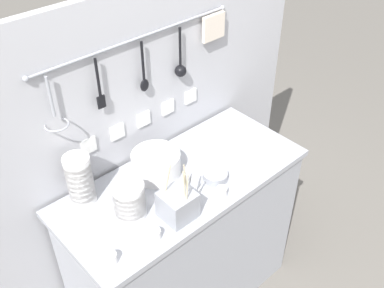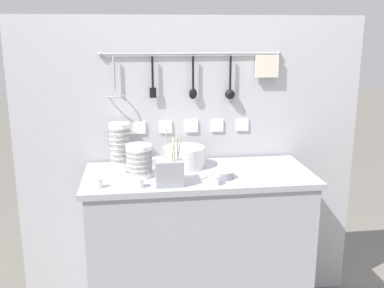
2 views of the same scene
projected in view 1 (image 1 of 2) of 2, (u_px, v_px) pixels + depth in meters
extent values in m
cube|color=#9EA0A8|center=(183.00, 181.00, 2.06)|extent=(1.19, 0.53, 0.03)
cube|color=#9EA0A8|center=(184.00, 246.00, 2.34)|extent=(1.14, 0.51, 0.88)
cube|color=#B2B2B7|center=(144.00, 157.00, 2.26)|extent=(1.99, 0.04, 1.72)
cylinder|color=#93969E|center=(138.00, 38.00, 1.83)|extent=(0.98, 0.01, 0.01)
sphere|color=#93969E|center=(26.00, 79.00, 1.57)|extent=(0.02, 0.02, 0.02)
sphere|color=#93969E|center=(222.00, 8.00, 2.10)|extent=(0.02, 0.02, 0.02)
cylinder|color=#93969E|center=(50.00, 97.00, 1.66)|extent=(0.01, 0.01, 0.17)
torus|color=#93969E|center=(57.00, 125.00, 1.74)|extent=(0.10, 0.10, 0.01)
cylinder|color=#93969E|center=(44.00, 74.00, 1.61)|extent=(0.01, 0.01, 0.02)
cylinder|color=black|center=(98.00, 78.00, 1.77)|extent=(0.01, 0.01, 0.17)
cube|color=black|center=(101.00, 102.00, 1.84)|extent=(0.04, 0.01, 0.06)
cylinder|color=#93969E|center=(93.00, 56.00, 1.72)|extent=(0.01, 0.01, 0.02)
cylinder|color=black|center=(143.00, 61.00, 1.89)|extent=(0.01, 0.01, 0.18)
ellipsoid|color=black|center=(145.00, 85.00, 1.96)|extent=(0.04, 0.02, 0.06)
cylinder|color=#93969E|center=(139.00, 39.00, 1.84)|extent=(0.01, 0.01, 0.02)
cylinder|color=black|center=(180.00, 48.00, 2.01)|extent=(0.01, 0.01, 0.19)
sphere|color=black|center=(181.00, 71.00, 2.08)|extent=(0.06, 0.06, 0.06)
cylinder|color=#93969E|center=(178.00, 25.00, 1.95)|extent=(0.01, 0.01, 0.02)
cube|color=beige|center=(214.00, 27.00, 2.10)|extent=(0.13, 0.02, 0.12)
cylinder|color=#93969E|center=(212.00, 13.00, 2.06)|extent=(0.01, 0.01, 0.02)
cube|color=white|center=(89.00, 146.00, 1.93)|extent=(0.07, 0.01, 0.07)
cube|color=white|center=(117.00, 132.00, 2.01)|extent=(0.07, 0.01, 0.07)
cube|color=white|center=(143.00, 119.00, 2.09)|extent=(0.07, 0.01, 0.07)
cube|color=white|center=(168.00, 107.00, 2.17)|extent=(0.07, 0.01, 0.07)
cube|color=white|center=(191.00, 96.00, 2.25)|extent=(0.07, 0.01, 0.07)
cylinder|color=white|center=(83.00, 196.00, 1.93)|extent=(0.11, 0.11, 0.05)
cylinder|color=white|center=(82.00, 191.00, 1.91)|extent=(0.11, 0.11, 0.05)
cylinder|color=white|center=(81.00, 187.00, 1.89)|extent=(0.11, 0.11, 0.05)
cylinder|color=white|center=(80.00, 182.00, 1.88)|extent=(0.11, 0.11, 0.05)
cylinder|color=white|center=(79.00, 177.00, 1.86)|extent=(0.11, 0.11, 0.05)
cylinder|color=white|center=(78.00, 172.00, 1.84)|extent=(0.11, 0.11, 0.05)
cylinder|color=white|center=(77.00, 168.00, 1.83)|extent=(0.11, 0.11, 0.05)
cylinder|color=white|center=(76.00, 162.00, 1.81)|extent=(0.11, 0.11, 0.05)
cylinder|color=white|center=(131.00, 211.00, 1.86)|extent=(0.13, 0.13, 0.04)
cylinder|color=white|center=(130.00, 207.00, 1.85)|extent=(0.13, 0.13, 0.04)
cylinder|color=white|center=(130.00, 202.00, 1.83)|extent=(0.13, 0.13, 0.04)
cylinder|color=white|center=(129.00, 198.00, 1.82)|extent=(0.13, 0.13, 0.04)
cylinder|color=white|center=(129.00, 194.00, 1.80)|extent=(0.13, 0.13, 0.04)
cylinder|color=white|center=(128.00, 189.00, 1.79)|extent=(0.13, 0.13, 0.04)
cylinder|color=white|center=(157.00, 172.00, 2.08)|extent=(0.22, 0.22, 0.01)
cylinder|color=white|center=(157.00, 171.00, 2.07)|extent=(0.22, 0.22, 0.01)
cylinder|color=white|center=(156.00, 169.00, 2.07)|extent=(0.22, 0.22, 0.01)
cylinder|color=white|center=(156.00, 168.00, 2.06)|extent=(0.22, 0.22, 0.01)
cylinder|color=white|center=(156.00, 167.00, 2.06)|extent=(0.22, 0.22, 0.01)
cylinder|color=white|center=(156.00, 165.00, 2.05)|extent=(0.22, 0.22, 0.01)
cylinder|color=white|center=(156.00, 164.00, 2.05)|extent=(0.22, 0.22, 0.01)
cylinder|color=white|center=(156.00, 162.00, 2.04)|extent=(0.22, 0.22, 0.01)
cylinder|color=white|center=(156.00, 161.00, 2.03)|extent=(0.22, 0.22, 0.01)
cylinder|color=white|center=(156.00, 160.00, 2.03)|extent=(0.22, 0.22, 0.01)
cylinder|color=white|center=(156.00, 158.00, 2.02)|extent=(0.22, 0.22, 0.01)
cylinder|color=white|center=(156.00, 157.00, 2.02)|extent=(0.22, 0.22, 0.01)
cylinder|color=white|center=(156.00, 155.00, 2.01)|extent=(0.22, 0.22, 0.01)
cylinder|color=#93969E|center=(215.00, 176.00, 2.04)|extent=(0.11, 0.11, 0.04)
cube|color=#93969E|center=(178.00, 205.00, 1.83)|extent=(0.13, 0.13, 0.12)
cylinder|color=#C6B793|center=(184.00, 189.00, 1.78)|extent=(0.01, 0.02, 0.17)
cylinder|color=#C6B793|center=(167.00, 183.00, 1.78)|extent=(0.03, 0.03, 0.21)
cylinder|color=#C6B793|center=(186.00, 184.00, 1.79)|extent=(0.01, 0.03, 0.19)
cylinder|color=#93969E|center=(189.00, 188.00, 1.79)|extent=(0.03, 0.02, 0.16)
cylinder|color=#C6B793|center=(185.00, 190.00, 1.77)|extent=(0.01, 0.03, 0.18)
cylinder|color=#C6B793|center=(187.00, 194.00, 1.76)|extent=(0.03, 0.02, 0.18)
cylinder|color=white|center=(155.00, 234.00, 1.76)|extent=(0.05, 0.05, 0.05)
cylinder|color=white|center=(222.00, 192.00, 1.95)|extent=(0.05, 0.05, 0.05)
cylinder|color=white|center=(111.00, 258.00, 1.67)|extent=(0.05, 0.05, 0.05)
cylinder|color=white|center=(120.00, 183.00, 1.99)|extent=(0.05, 0.05, 0.05)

